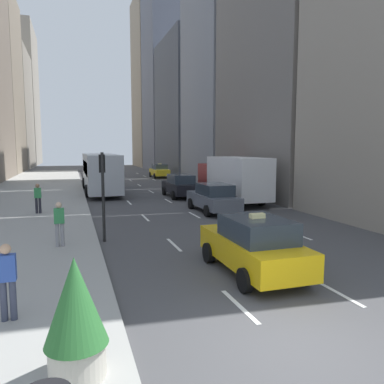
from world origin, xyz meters
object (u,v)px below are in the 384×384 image
(pedestrian_far_walking, at_px, (38,197))
(taxi_lead, at_px, (254,245))
(traffic_light_pole, at_px, (103,182))
(sedan_black_near, at_px, (180,186))
(city_bus, at_px, (100,171))
(planter_with_shrub, at_px, (76,316))
(sedan_silver_behind, at_px, (213,197))
(pedestrian_near_curb, at_px, (7,278))
(pedestrian_mid_block, at_px, (59,222))
(box_truck, at_px, (232,178))
(taxi_second, at_px, (159,171))

(pedestrian_far_walking, bearing_deg, taxi_lead, -60.70)
(taxi_lead, xyz_separation_m, traffic_light_pole, (-3.95, 5.44, 1.53))
(sedan_black_near, relative_size, city_bus, 0.41)
(sedan_black_near, bearing_deg, planter_with_shrub, -110.08)
(sedan_silver_behind, relative_size, pedestrian_near_curb, 2.87)
(pedestrian_near_curb, bearing_deg, pedestrian_mid_block, 81.92)
(city_bus, distance_m, box_truck, 12.08)
(box_truck, distance_m, pedestrian_mid_block, 14.80)
(traffic_light_pole, bearing_deg, box_truck, 42.50)
(sedan_black_near, height_order, planter_with_shrub, planter_with_shrub)
(city_bus, xyz_separation_m, planter_with_shrub, (-2.32, -26.83, -0.63))
(sedan_silver_behind, distance_m, pedestrian_far_walking, 9.93)
(taxi_second, relative_size, box_truck, 0.52)
(sedan_black_near, height_order, traffic_light_pole, traffic_light_pole)
(pedestrian_near_curb, bearing_deg, pedestrian_far_walking, 92.01)
(sedan_silver_behind, bearing_deg, sedan_black_near, 90.00)
(taxi_lead, height_order, pedestrian_near_curb, taxi_lead)
(pedestrian_near_curb, xyz_separation_m, pedestrian_far_walking, (-0.49, 13.90, 0.00))
(sedan_silver_behind, relative_size, box_truck, 0.56)
(sedan_silver_behind, relative_size, city_bus, 0.41)
(city_bus, bearing_deg, traffic_light_pole, -93.74)
(sedan_silver_behind, xyz_separation_m, city_bus, (-5.61, 12.25, 0.92))
(sedan_silver_behind, bearing_deg, box_truck, 52.02)
(city_bus, bearing_deg, taxi_second, 59.39)
(sedan_silver_behind, xyz_separation_m, planter_with_shrub, (-7.93, -14.58, 0.29))
(pedestrian_far_walking, bearing_deg, sedan_silver_behind, -10.46)
(box_truck, height_order, planter_with_shrub, box_truck)
(pedestrian_near_curb, relative_size, pedestrian_mid_block, 1.00)
(taxi_second, bearing_deg, city_bus, -120.61)
(taxi_second, xyz_separation_m, pedestrian_far_walking, (-12.56, -24.66, 0.19))
(taxi_lead, distance_m, pedestrian_mid_block, 7.23)
(pedestrian_far_walking, relative_size, traffic_light_pole, 0.46)
(pedestrian_mid_block, xyz_separation_m, pedestrian_far_walking, (-1.35, 7.85, 0.00))
(pedestrian_mid_block, xyz_separation_m, traffic_light_pole, (1.66, 0.89, 1.34))
(sedan_black_near, distance_m, pedestrian_mid_block, 15.62)
(taxi_second, distance_m, pedestrian_mid_block, 34.40)
(traffic_light_pole, bearing_deg, pedestrian_near_curb, -109.99)
(taxi_lead, height_order, box_truck, box_truck)
(taxi_lead, distance_m, planter_with_shrub, 6.50)
(sedan_black_near, xyz_separation_m, pedestrian_mid_block, (-8.41, -13.16, 0.17))
(city_bus, bearing_deg, pedestrian_mid_block, -98.70)
(box_truck, xyz_separation_m, pedestrian_mid_block, (-11.21, -9.64, -0.64))
(taxi_lead, bearing_deg, sedan_black_near, 81.02)
(sedan_silver_behind, relative_size, pedestrian_far_walking, 2.87)
(taxi_second, bearing_deg, sedan_black_near, -98.23)
(sedan_silver_behind, bearing_deg, traffic_light_pole, -142.57)
(city_bus, relative_size, pedestrian_mid_block, 7.04)
(traffic_light_pole, bearing_deg, sedan_black_near, 61.19)
(city_bus, xyz_separation_m, traffic_light_pole, (-1.14, -17.42, 0.62))
(sedan_black_near, relative_size, pedestrian_near_curb, 2.86)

